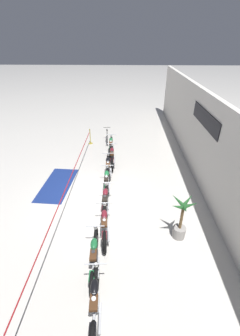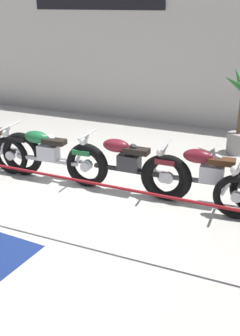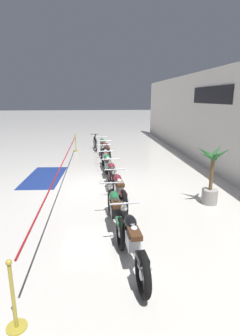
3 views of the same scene
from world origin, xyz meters
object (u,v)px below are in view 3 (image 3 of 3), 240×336
object	(u,v)px
motorcycle_black_7	(132,242)
motorcycle_maroon_5	(119,191)
motorcycle_green_3	(108,166)
floor_banner	(44,177)
potted_palm_left_of_row	(211,178)
motorcycle_maroon_4	(112,177)
stanchion_far_left	(68,156)
motorcycle_green_6	(115,211)
stanchion_mid_left	(14,306)
motorcycle_black_2	(105,159)
motorcycle_green_0	(103,147)
motorcycle_maroon_1	(107,153)
bicycle	(95,143)

from	to	relation	value
motorcycle_black_7	motorcycle_maroon_5	bearing A→B (deg)	-179.95
motorcycle_green_3	floor_banner	distance (m)	2.55
motorcycle_maroon_5	potted_palm_left_of_row	xyz separation A→B (m)	(0.03, 2.67, 0.32)
motorcycle_maroon_4	stanchion_far_left	world-z (taller)	stanchion_far_left
potted_palm_left_of_row	stanchion_far_left	bearing A→B (deg)	-129.57
motorcycle_green_6	stanchion_far_left	distance (m)	5.17
floor_banner	stanchion_mid_left	bearing A→B (deg)	10.47
stanchion_mid_left	motorcycle_black_7	bearing A→B (deg)	125.34
motorcycle_black_2	motorcycle_maroon_4	xyz separation A→B (m)	(2.77, 0.11, -0.01)
stanchion_far_left	stanchion_mid_left	xyz separation A→B (m)	(7.56, 0.00, -0.40)
motorcycle_green_3	motorcycle_green_0	bearing A→B (deg)	-178.96
motorcycle_black_2	stanchion_mid_left	world-z (taller)	stanchion_mid_left
motorcycle_maroon_1	motorcycle_black_2	xyz separation A→B (m)	(1.27, -0.12, 0.01)
stanchion_mid_left	motorcycle_maroon_4	bearing A→B (deg)	162.60
motorcycle_maroon_4	motorcycle_green_6	bearing A→B (deg)	-2.32
motorcycle_maroon_5	floor_banner	bearing A→B (deg)	-140.18
motorcycle_maroon_5	motorcycle_green_3	bearing A→B (deg)	-176.68
motorcycle_green_0	motorcycle_black_2	distance (m)	2.75
stanchion_far_left	motorcycle_green_3	bearing A→B (deg)	63.77
motorcycle_maroon_1	stanchion_mid_left	distance (m)	9.47
motorcycle_maroon_1	stanchion_mid_left	bearing A→B (deg)	-10.17
stanchion_far_left	motorcycle_black_2	bearing A→B (deg)	107.42
motorcycle_maroon_5	stanchion_far_left	bearing A→B (deg)	-154.23
motorcycle_maroon_1	motorcycle_maroon_5	xyz separation A→B (m)	(5.38, 0.08, 0.00)
motorcycle_maroon_5	stanchion_far_left	size ratio (longest dim) A/B	0.18
stanchion_far_left	motorcycle_green_6	bearing A→B (deg)	17.43
motorcycle_green_3	motorcycle_maroon_4	bearing A→B (deg)	2.68
motorcycle_green_6	floor_banner	bearing A→B (deg)	-151.37
motorcycle_green_0	stanchion_mid_left	bearing A→B (deg)	-7.96
motorcycle_green_3	floor_banner	world-z (taller)	motorcycle_green_3
motorcycle_green_3	bicycle	bearing A→B (deg)	-175.44
motorcycle_black_2	bicycle	world-z (taller)	motorcycle_black_2
motorcycle_black_2	bicycle	bearing A→B (deg)	-174.59
motorcycle_green_0	potted_palm_left_of_row	size ratio (longest dim) A/B	1.27
motorcycle_maroon_5	stanchion_mid_left	world-z (taller)	stanchion_mid_left
motorcycle_green_6	motorcycle_black_7	distance (m)	1.41
motorcycle_green_3	bicycle	world-z (taller)	bicycle
motorcycle_green_0	motorcycle_black_7	size ratio (longest dim) A/B	0.99
motorcycle_black_2	stanchion_mid_left	bearing A→B (deg)	-10.89
motorcycle_green_3	motorcycle_green_6	world-z (taller)	motorcycle_green_3
floor_banner	motorcycle_green_3	bearing A→B (deg)	85.51
motorcycle_maroon_4	potted_palm_left_of_row	xyz separation A→B (m)	(1.36, 2.76, 0.32)
motorcycle_green_0	floor_banner	bearing A→B (deg)	-33.29
motorcycle_black_2	bicycle	size ratio (longest dim) A/B	1.30
motorcycle_green_0	motorcycle_maroon_5	world-z (taller)	motorcycle_green_0
motorcycle_green_3	bicycle	distance (m)	5.75
stanchion_far_left	motorcycle_maroon_4	bearing A→B (deg)	35.86
stanchion_far_left	potted_palm_left_of_row	bearing A→B (deg)	50.43
motorcycle_green_6	motorcycle_black_7	xyz separation A→B (m)	(1.39, 0.20, 0.01)
motorcycle_maroon_4	motorcycle_black_7	world-z (taller)	motorcycle_maroon_4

